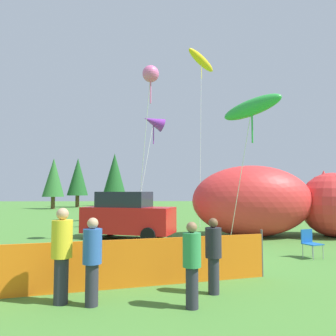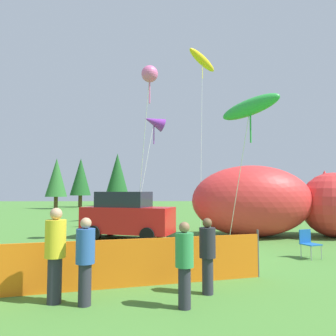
# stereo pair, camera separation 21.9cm
# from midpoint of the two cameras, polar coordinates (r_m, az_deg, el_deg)

# --- Properties ---
(ground_plane) EXTENTS (120.00, 120.00, 0.00)m
(ground_plane) POSITION_cam_midpoint_polar(r_m,az_deg,el_deg) (11.57, 2.72, -14.87)
(ground_plane) COLOR #477F33
(parked_car) EXTENTS (4.43, 2.91, 2.15)m
(parked_car) POSITION_cam_midpoint_polar(r_m,az_deg,el_deg) (15.29, -7.47, -8.23)
(parked_car) COLOR red
(parked_car) RESTS_ON ground
(folding_chair) EXTENTS (0.65, 0.65, 0.91)m
(folding_chair) POSITION_cam_midpoint_polar(r_m,az_deg,el_deg) (11.87, 23.00, -11.64)
(folding_chair) COLOR #1959A5
(folding_chair) RESTS_ON ground
(inflatable_cat) EXTENTS (8.37, 3.68, 3.41)m
(inflatable_cat) POSITION_cam_midpoint_polar(r_m,az_deg,el_deg) (16.61, 17.59, -5.93)
(inflatable_cat) COLOR red
(inflatable_cat) RESTS_ON ground
(safety_fence) EXTENTS (7.14, 1.86, 1.19)m
(safety_fence) POSITION_cam_midpoint_polar(r_m,az_deg,el_deg) (7.74, -9.38, -16.18)
(safety_fence) COLOR orange
(safety_fence) RESTS_ON ground
(spectator_in_yellow_shirt) EXTENTS (0.35, 0.35, 1.60)m
(spectator_in_yellow_shirt) POSITION_cam_midpoint_polar(r_m,az_deg,el_deg) (6.38, 3.16, -15.84)
(spectator_in_yellow_shirt) COLOR #2D2D38
(spectator_in_yellow_shirt) RESTS_ON ground
(spectator_in_blue_shirt) EXTENTS (0.36, 0.36, 1.66)m
(spectator_in_blue_shirt) POSITION_cam_midpoint_polar(r_m,az_deg,el_deg) (6.67, -14.01, -14.88)
(spectator_in_blue_shirt) COLOR #2D2D38
(spectator_in_blue_shirt) RESTS_ON ground
(spectator_in_black_shirt) EXTENTS (0.40, 0.40, 1.84)m
(spectator_in_black_shirt) POSITION_cam_midpoint_polar(r_m,az_deg,el_deg) (6.94, -18.90, -13.52)
(spectator_in_black_shirt) COLOR #2D2D38
(spectator_in_black_shirt) RESTS_ON ground
(spectator_in_grey_shirt) EXTENTS (0.35, 0.35, 1.60)m
(spectator_in_grey_shirt) POSITION_cam_midpoint_polar(r_m,az_deg,el_deg) (7.26, 7.03, -14.35)
(spectator_in_grey_shirt) COLOR #2D2D38
(spectator_in_grey_shirt) RESTS_ON ground
(kite_pink_octopus) EXTENTS (1.02, 1.66, 7.60)m
(kite_pink_octopus) POSITION_cam_midpoint_polar(r_m,az_deg,el_deg) (14.74, -3.49, 15.87)
(kite_pink_octopus) COLOR silver
(kite_pink_octopus) RESTS_ON ground
(kite_yellow_hero) EXTENTS (2.46, 4.05, 12.03)m
(kite_yellow_hero) POSITION_cam_midpoint_polar(r_m,az_deg,el_deg) (24.39, 5.55, 18.05)
(kite_yellow_hero) COLOR silver
(kite_yellow_hero) RESTS_ON ground
(kite_purple_delta) EXTENTS (1.77, 2.46, 6.78)m
(kite_purple_delta) POSITION_cam_midpoint_polar(r_m,az_deg,el_deg) (19.30, -2.87, 7.98)
(kite_purple_delta) COLOR silver
(kite_purple_delta) RESTS_ON ground
(kite_green_fish) EXTENTS (2.16, 2.82, 5.80)m
(kite_green_fish) POSITION_cam_midpoint_polar(r_m,az_deg,el_deg) (12.47, 13.89, 10.13)
(kite_green_fish) COLOR silver
(kite_green_fish) RESTS_ON ground
(horizon_tree_east) EXTENTS (3.25, 3.25, 7.76)m
(horizon_tree_east) POSITION_cam_midpoint_polar(r_m,az_deg,el_deg) (48.85, -9.42, -0.96)
(horizon_tree_east) COLOR brown
(horizon_tree_east) RESTS_ON ground
(horizon_tree_west) EXTENTS (2.62, 2.62, 6.25)m
(horizon_tree_west) POSITION_cam_midpoint_polar(r_m,az_deg,el_deg) (42.76, -19.45, -1.58)
(horizon_tree_west) COLOR brown
(horizon_tree_west) RESTS_ON ground
(horizon_tree_mid) EXTENTS (2.80, 2.80, 6.69)m
(horizon_tree_mid) POSITION_cam_midpoint_polar(r_m,az_deg,el_deg) (46.35, -15.57, -1.51)
(horizon_tree_mid) COLOR brown
(horizon_tree_mid) RESTS_ON ground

